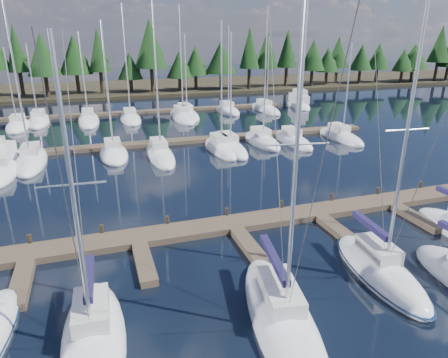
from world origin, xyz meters
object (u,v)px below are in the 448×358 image
object	(u,v)px
front_sailboat_2	(94,337)
front_sailboat_4	(380,270)
front_sailboat_3	(282,318)
main_dock	(235,228)
motor_yacht_right	(299,103)

from	to	relation	value
front_sailboat_2	front_sailboat_4	xyz separation A→B (m)	(14.08, 0.42, 0.01)
front_sailboat_3	main_dock	bearing A→B (deg)	83.41
motor_yacht_right	front_sailboat_4	bearing A→B (deg)	-113.68
main_dock	motor_yacht_right	distance (m)	48.30
front_sailboat_3	front_sailboat_4	xyz separation A→B (m)	(6.40, 1.74, 0.01)
front_sailboat_4	main_dock	bearing A→B (deg)	127.84
front_sailboat_2	front_sailboat_4	size ratio (longest dim) A/B	0.90
front_sailboat_2	front_sailboat_4	distance (m)	14.09
front_sailboat_2	motor_yacht_right	size ratio (longest dim) A/B	1.26
main_dock	motor_yacht_right	size ratio (longest dim) A/B	4.37
main_dock	front_sailboat_4	world-z (taller)	front_sailboat_4
front_sailboat_3	motor_yacht_right	xyz separation A→B (m)	(27.24, 49.24, 0.23)
main_dock	front_sailboat_3	size ratio (longest dim) A/B	2.99
main_dock	front_sailboat_3	world-z (taller)	front_sailboat_3
front_sailboat_3	motor_yacht_right	world-z (taller)	front_sailboat_3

